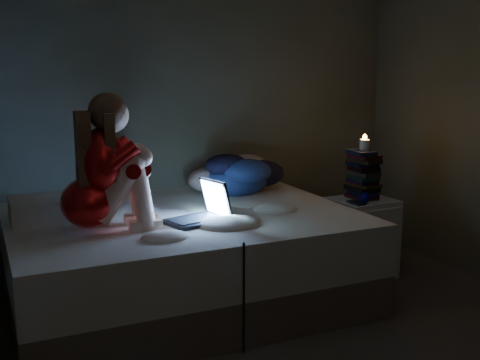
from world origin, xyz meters
TOP-DOWN VIEW (x-y plane):
  - wall_back at (0.00, 1.91)m, footprint 3.60×0.02m
  - bed at (-0.31, 1.10)m, footprint 2.16×1.62m
  - pillow at (-1.10, 1.28)m, footprint 0.49×0.35m
  - woman at (-0.93, 0.91)m, footprint 0.52×0.36m
  - laptop at (-0.32, 0.85)m, footprint 0.43×0.35m
  - clothes_pile at (0.25, 1.52)m, footprint 0.57×0.48m
  - nightstand at (1.04, 1.02)m, footprint 0.45×0.41m
  - book_stack at (1.06, 1.04)m, footprint 0.19×0.25m
  - candle at (1.06, 1.04)m, footprint 0.07×0.07m
  - phone at (0.91, 0.92)m, footprint 0.08×0.14m
  - blue_orb at (0.96, 0.90)m, footprint 0.08×0.08m

SIDE VIEW (x-z plane):
  - nightstand at x=1.04m, z-range 0.00..0.58m
  - bed at x=-0.31m, z-range 0.00..0.59m
  - phone at x=0.91m, z-range 0.58..0.59m
  - blue_orb at x=0.96m, z-range 0.58..0.66m
  - pillow at x=-1.10m, z-range 0.59..0.74m
  - laptop at x=-0.32m, z-range 0.59..0.86m
  - book_stack at x=1.06m, z-range 0.58..0.92m
  - clothes_pile at x=0.25m, z-range 0.59..0.91m
  - candle at x=1.06m, z-range 0.92..1.00m
  - woman at x=-0.93m, z-range 0.59..1.39m
  - wall_back at x=0.00m, z-range 0.00..2.60m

